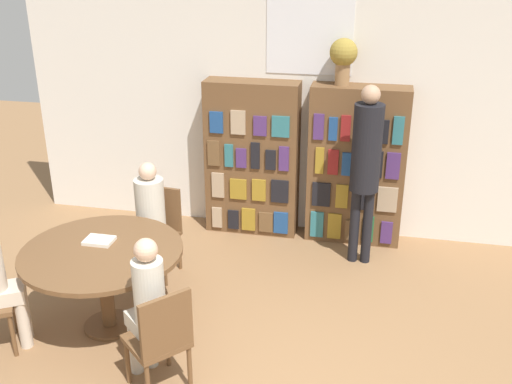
{
  "coord_description": "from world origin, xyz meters",
  "views": [
    {
      "loc": [
        0.78,
        -2.92,
        3.11
      ],
      "look_at": [
        -0.24,
        1.85,
        1.05
      ],
      "focal_mm": 42.0,
      "sensor_mm": 36.0,
      "label": 1
    }
  ],
  "objects_px": {
    "flower_vase": "(343,56)",
    "seated_reader_left": "(149,216)",
    "chair_far_side": "(161,337)",
    "reading_table": "(103,261)",
    "chair_left_side": "(159,227)",
    "librarian_standing": "(366,158)",
    "bookshelf_right": "(356,166)",
    "bookshelf_left": "(252,159)",
    "seated_reader_right": "(147,304)"
  },
  "relations": [
    {
      "from": "chair_far_side",
      "to": "librarian_standing",
      "type": "distance_m",
      "value": 2.73
    },
    {
      "from": "chair_left_side",
      "to": "seated_reader_left",
      "type": "bearing_deg",
      "value": 90.0
    },
    {
      "from": "bookshelf_left",
      "to": "flower_vase",
      "type": "distance_m",
      "value": 1.5
    },
    {
      "from": "librarian_standing",
      "to": "flower_vase",
      "type": "bearing_deg",
      "value": 121.54
    },
    {
      "from": "chair_far_side",
      "to": "seated_reader_left",
      "type": "relative_size",
      "value": 0.72
    },
    {
      "from": "reading_table",
      "to": "librarian_standing",
      "type": "relative_size",
      "value": 0.72
    },
    {
      "from": "chair_left_side",
      "to": "seated_reader_right",
      "type": "distance_m",
      "value": 1.64
    },
    {
      "from": "flower_vase",
      "to": "librarian_standing",
      "type": "height_order",
      "value": "flower_vase"
    },
    {
      "from": "bookshelf_right",
      "to": "chair_left_side",
      "type": "xyz_separation_m",
      "value": [
        -1.85,
        -1.13,
        -0.38
      ]
    },
    {
      "from": "chair_left_side",
      "to": "chair_far_side",
      "type": "relative_size",
      "value": 1.0
    },
    {
      "from": "flower_vase",
      "to": "seated_reader_left",
      "type": "distance_m",
      "value": 2.51
    },
    {
      "from": "chair_left_side",
      "to": "librarian_standing",
      "type": "distance_m",
      "value": 2.16
    },
    {
      "from": "bookshelf_left",
      "to": "bookshelf_right",
      "type": "height_order",
      "value": "same"
    },
    {
      "from": "chair_left_side",
      "to": "reading_table",
      "type": "bearing_deg",
      "value": 90.0
    },
    {
      "from": "chair_far_side",
      "to": "seated_reader_right",
      "type": "bearing_deg",
      "value": 90.0
    },
    {
      "from": "flower_vase",
      "to": "reading_table",
      "type": "relative_size",
      "value": 0.35
    },
    {
      "from": "chair_far_side",
      "to": "seated_reader_right",
      "type": "relative_size",
      "value": 0.72
    },
    {
      "from": "bookshelf_left",
      "to": "seated_reader_right",
      "type": "height_order",
      "value": "bookshelf_left"
    },
    {
      "from": "reading_table",
      "to": "bookshelf_right",
      "type": "bearing_deg",
      "value": 47.55
    },
    {
      "from": "bookshelf_right",
      "to": "reading_table",
      "type": "height_order",
      "value": "bookshelf_right"
    },
    {
      "from": "flower_vase",
      "to": "chair_far_side",
      "type": "bearing_deg",
      "value": -109.53
    },
    {
      "from": "bookshelf_right",
      "to": "seated_reader_right",
      "type": "relative_size",
      "value": 1.42
    },
    {
      "from": "bookshelf_left",
      "to": "seated_reader_left",
      "type": "height_order",
      "value": "bookshelf_left"
    },
    {
      "from": "bookshelf_right",
      "to": "librarian_standing",
      "type": "height_order",
      "value": "librarian_standing"
    },
    {
      "from": "reading_table",
      "to": "chair_far_side",
      "type": "distance_m",
      "value": 1.02
    },
    {
      "from": "bookshelf_right",
      "to": "reading_table",
      "type": "bearing_deg",
      "value": -132.45
    },
    {
      "from": "bookshelf_right",
      "to": "chair_left_side",
      "type": "bearing_deg",
      "value": -148.55
    },
    {
      "from": "bookshelf_right",
      "to": "librarian_standing",
      "type": "distance_m",
      "value": 0.58
    },
    {
      "from": "reading_table",
      "to": "seated_reader_left",
      "type": "xyz_separation_m",
      "value": [
        0.09,
        0.83,
        0.04
      ]
    },
    {
      "from": "chair_left_side",
      "to": "bookshelf_right",
      "type": "bearing_deg",
      "value": -142.65
    },
    {
      "from": "flower_vase",
      "to": "bookshelf_left",
      "type": "bearing_deg",
      "value": -179.72
    },
    {
      "from": "reading_table",
      "to": "seated_reader_left",
      "type": "bearing_deg",
      "value": 84.1
    },
    {
      "from": "chair_far_side",
      "to": "seated_reader_right",
      "type": "distance_m",
      "value": 0.26
    },
    {
      "from": "bookshelf_right",
      "to": "flower_vase",
      "type": "relative_size",
      "value": 3.65
    },
    {
      "from": "reading_table",
      "to": "chair_left_side",
      "type": "distance_m",
      "value": 1.02
    },
    {
      "from": "chair_left_side",
      "to": "seated_reader_left",
      "type": "xyz_separation_m",
      "value": [
        -0.02,
        -0.18,
        0.2
      ]
    },
    {
      "from": "seated_reader_left",
      "to": "librarian_standing",
      "type": "relative_size",
      "value": 0.65
    },
    {
      "from": "chair_left_side",
      "to": "librarian_standing",
      "type": "bearing_deg",
      "value": -156.25
    },
    {
      "from": "bookshelf_left",
      "to": "bookshelf_right",
      "type": "bearing_deg",
      "value": -0.02
    },
    {
      "from": "flower_vase",
      "to": "seated_reader_left",
      "type": "bearing_deg",
      "value": -141.71
    },
    {
      "from": "librarian_standing",
      "to": "bookshelf_right",
      "type": "bearing_deg",
      "value": 102.02
    },
    {
      "from": "seated_reader_left",
      "to": "flower_vase",
      "type": "bearing_deg",
      "value": -135.81
    },
    {
      "from": "seated_reader_left",
      "to": "bookshelf_right",
      "type": "bearing_deg",
      "value": -139.09
    },
    {
      "from": "bookshelf_right",
      "to": "chair_left_side",
      "type": "distance_m",
      "value": 2.2
    },
    {
      "from": "bookshelf_right",
      "to": "seated_reader_left",
      "type": "distance_m",
      "value": 2.29
    },
    {
      "from": "librarian_standing",
      "to": "chair_far_side",
      "type": "bearing_deg",
      "value": -119.56
    },
    {
      "from": "flower_vase",
      "to": "seated_reader_left",
      "type": "relative_size",
      "value": 0.39
    },
    {
      "from": "seated_reader_left",
      "to": "bookshelf_left",
      "type": "bearing_deg",
      "value": -112.91
    },
    {
      "from": "seated_reader_right",
      "to": "bookshelf_right",
      "type": "bearing_deg",
      "value": 15.35
    },
    {
      "from": "flower_vase",
      "to": "librarian_standing",
      "type": "xyz_separation_m",
      "value": [
        0.31,
        -0.51,
        -0.89
      ]
    }
  ]
}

